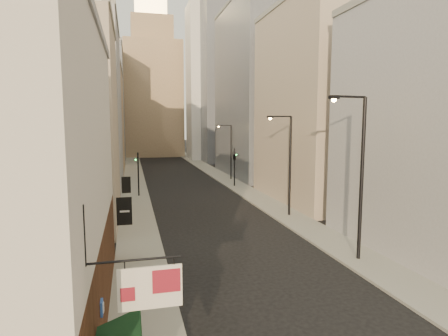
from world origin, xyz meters
TOP-DOWN VIEW (x-y plane):
  - sidewalk_left at (-6.50, 55.00)m, footprint 3.00×140.00m
  - sidewalk_right at (6.50, 55.00)m, footprint 3.00×140.00m
  - near_building_left at (-10.99, 9.00)m, footprint 8.30×23.04m
  - left_bldg_beige at (-12.00, 26.00)m, footprint 8.00×12.00m
  - left_bldg_grey at (-12.00, 42.00)m, footprint 8.00×16.00m
  - left_bldg_tan at (-12.00, 60.00)m, footprint 8.00×18.00m
  - left_bldg_wingrid at (-12.00, 80.00)m, footprint 8.00×20.00m
  - right_bldg_beige at (12.00, 30.00)m, footprint 8.00×16.00m
  - right_bldg_wingrid at (12.00, 50.00)m, footprint 8.00×20.00m
  - highrise at (18.00, 78.00)m, footprint 21.00×23.00m
  - clock_tower at (-1.00, 92.00)m, footprint 14.00×14.00m
  - white_tower at (10.00, 78.00)m, footprint 8.00×8.00m
  - streetlamp_near at (5.99, 12.96)m, footprint 2.56×0.53m
  - streetlamp_mid at (6.39, 23.98)m, footprint 2.33×0.33m
  - streetlamp_far at (7.01, 46.04)m, footprint 2.03×0.77m
  - traffic_light_left at (-6.13, 36.33)m, footprint 0.59×0.53m
  - traffic_light_right at (6.09, 40.12)m, footprint 0.78×0.78m

SIDE VIEW (x-z plane):
  - sidewalk_left at x=-6.50m, z-range 0.00..0.15m
  - sidewalk_right at x=6.50m, z-range 0.00..0.15m
  - traffic_light_left at x=-6.13m, z-range 1.03..6.03m
  - traffic_light_right at x=6.09m, z-range 1.35..6.35m
  - streetlamp_far at x=7.01m, z-range 0.57..8.55m
  - streetlamp_mid at x=6.39m, z-range 0.63..9.50m
  - streetlamp_near at x=5.99m, z-range 0.70..10.47m
  - near_building_left at x=-10.99m, z-range -0.13..12.17m
  - left_bldg_beige at x=-12.00m, z-range 0.00..16.00m
  - left_bldg_tan at x=-12.00m, z-range 0.00..17.00m
  - left_bldg_grey at x=-12.00m, z-range 0.00..20.00m
  - right_bldg_beige at x=12.00m, z-range 0.00..20.00m
  - left_bldg_wingrid at x=-12.00m, z-range 0.00..24.00m
  - right_bldg_wingrid at x=12.00m, z-range 0.00..26.00m
  - clock_tower at x=-1.00m, z-range -4.82..40.08m
  - white_tower at x=10.00m, z-range -2.14..39.36m
  - highrise at x=18.00m, z-range 0.06..51.26m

